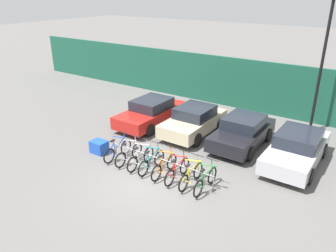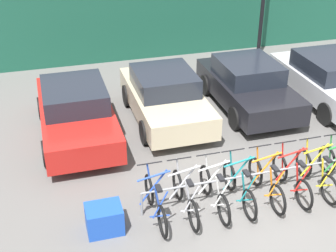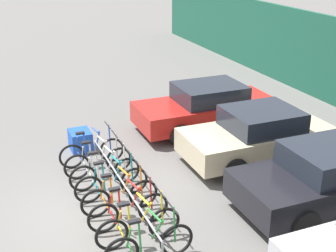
{
  "view_description": "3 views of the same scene",
  "coord_description": "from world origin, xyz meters",
  "px_view_note": "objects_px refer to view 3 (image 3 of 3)",
  "views": [
    {
      "loc": [
        6.62,
        -8.53,
        6.74
      ],
      "look_at": [
        -0.69,
        2.12,
        1.3
      ],
      "focal_mm": 35.0,
      "sensor_mm": 36.0,
      "label": 1
    },
    {
      "loc": [
        -4.0,
        -6.67,
        6.23
      ],
      "look_at": [
        -1.58,
        1.8,
        1.36
      ],
      "focal_mm": 50.0,
      "sensor_mm": 36.0,
      "label": 2
    },
    {
      "loc": [
        8.58,
        -1.82,
        5.46
      ],
      "look_at": [
        -1.0,
        2.14,
        1.28
      ],
      "focal_mm": 50.0,
      "sensor_mm": 36.0,
      "label": 3
    }
  ],
  "objects_px": {
    "bicycle_orange": "(120,196)",
    "bicycle_blue": "(92,151)",
    "bicycle_teal": "(112,183)",
    "bicycle_green": "(150,244)",
    "bicycle_red": "(129,211)",
    "car_beige": "(258,135)",
    "bicycle_silver": "(98,161)",
    "cargo_crate": "(80,140)",
    "bike_rack": "(122,183)",
    "bicycle_white": "(105,172)",
    "bicycle_yellow": "(139,227)",
    "car_black": "(326,178)",
    "car_red": "(207,107)"
  },
  "relations": [
    {
      "from": "bicycle_teal",
      "to": "car_beige",
      "type": "relative_size",
      "value": 0.43
    },
    {
      "from": "bicycle_orange",
      "to": "car_black",
      "type": "height_order",
      "value": "car_black"
    },
    {
      "from": "bicycle_teal",
      "to": "car_red",
      "type": "bearing_deg",
      "value": 128.71
    },
    {
      "from": "bicycle_silver",
      "to": "bicycle_yellow",
      "type": "height_order",
      "value": "same"
    },
    {
      "from": "bicycle_orange",
      "to": "bicycle_blue",
      "type": "bearing_deg",
      "value": 177.93
    },
    {
      "from": "bicycle_green",
      "to": "bicycle_blue",
      "type": "bearing_deg",
      "value": 177.05
    },
    {
      "from": "bike_rack",
      "to": "bicycle_white",
      "type": "height_order",
      "value": "bicycle_white"
    },
    {
      "from": "bicycle_orange",
      "to": "car_beige",
      "type": "xyz_separation_m",
      "value": [
        -1.08,
        4.09,
        0.31
      ]
    },
    {
      "from": "bike_rack",
      "to": "bicycle_yellow",
      "type": "height_order",
      "value": "bicycle_yellow"
    },
    {
      "from": "bicycle_orange",
      "to": "bike_rack",
      "type": "bearing_deg",
      "value": 152.31
    },
    {
      "from": "bicycle_green",
      "to": "car_beige",
      "type": "height_order",
      "value": "car_beige"
    },
    {
      "from": "car_beige",
      "to": "bicycle_teal",
      "type": "bearing_deg",
      "value": -83.58
    },
    {
      "from": "bicycle_white",
      "to": "bicycle_teal",
      "type": "bearing_deg",
      "value": -0.24
    },
    {
      "from": "bicycle_red",
      "to": "car_beige",
      "type": "xyz_separation_m",
      "value": [
        -1.68,
        4.09,
        0.31
      ]
    },
    {
      "from": "bicycle_silver",
      "to": "bicycle_green",
      "type": "distance_m",
      "value": 3.62
    },
    {
      "from": "bicycle_teal",
      "to": "bicycle_red",
      "type": "xyz_separation_m",
      "value": [
        1.22,
        0.0,
        0.0
      ]
    },
    {
      "from": "bicycle_green",
      "to": "bicycle_yellow",
      "type": "bearing_deg",
      "value": 177.05
    },
    {
      "from": "cargo_crate",
      "to": "bicycle_red",
      "type": "bearing_deg",
      "value": 1.09
    },
    {
      "from": "bicycle_blue",
      "to": "car_black",
      "type": "distance_m",
      "value": 5.71
    },
    {
      "from": "cargo_crate",
      "to": "bicycle_yellow",
      "type": "bearing_deg",
      "value": 0.95
    },
    {
      "from": "bike_rack",
      "to": "bicycle_yellow",
      "type": "xyz_separation_m",
      "value": [
        1.52,
        -0.15,
        -0.12
      ]
    },
    {
      "from": "bicycle_orange",
      "to": "bicycle_green",
      "type": "bearing_deg",
      "value": -2.07
    },
    {
      "from": "car_red",
      "to": "bike_rack",
      "type": "bearing_deg",
      "value": -48.68
    },
    {
      "from": "bicycle_red",
      "to": "bicycle_yellow",
      "type": "height_order",
      "value": "same"
    },
    {
      "from": "car_red",
      "to": "bicycle_blue",
      "type": "bearing_deg",
      "value": -73.64
    },
    {
      "from": "bicycle_teal",
      "to": "bicycle_green",
      "type": "height_order",
      "value": "same"
    },
    {
      "from": "bicycle_silver",
      "to": "cargo_crate",
      "type": "xyz_separation_m",
      "value": [
        -1.67,
        -0.08,
        -0.1
      ]
    },
    {
      "from": "bicycle_silver",
      "to": "car_red",
      "type": "height_order",
      "value": "car_red"
    },
    {
      "from": "bicycle_white",
      "to": "bicycle_teal",
      "type": "distance_m",
      "value": 0.55
    },
    {
      "from": "bicycle_silver",
      "to": "car_black",
      "type": "distance_m",
      "value": 5.31
    },
    {
      "from": "bike_rack",
      "to": "bicycle_red",
      "type": "distance_m",
      "value": 0.93
    },
    {
      "from": "bike_rack",
      "to": "cargo_crate",
      "type": "height_order",
      "value": "bike_rack"
    },
    {
      "from": "car_red",
      "to": "car_beige",
      "type": "relative_size",
      "value": 1.08
    },
    {
      "from": "bicycle_yellow",
      "to": "bicycle_blue",
      "type": "bearing_deg",
      "value": 177.01
    },
    {
      "from": "bicycle_orange",
      "to": "bicycle_green",
      "type": "xyz_separation_m",
      "value": [
        1.81,
        0.0,
        0.0
      ]
    },
    {
      "from": "bicycle_white",
      "to": "bicycle_blue",
      "type": "bearing_deg",
      "value": 179.76
    },
    {
      "from": "bicycle_white",
      "to": "car_black",
      "type": "height_order",
      "value": "car_black"
    },
    {
      "from": "bicycle_green",
      "to": "bicycle_teal",
      "type": "bearing_deg",
      "value": 177.05
    },
    {
      "from": "bicycle_silver",
      "to": "car_beige",
      "type": "xyz_separation_m",
      "value": [
        0.73,
        4.09,
        0.31
      ]
    },
    {
      "from": "bicycle_white",
      "to": "bike_rack",
      "type": "bearing_deg",
      "value": 9.51
    },
    {
      "from": "bicycle_teal",
      "to": "bicycle_red",
      "type": "distance_m",
      "value": 1.22
    },
    {
      "from": "bike_rack",
      "to": "bicycle_silver",
      "type": "xyz_separation_m",
      "value": [
        -1.5,
        -0.15,
        -0.12
      ]
    },
    {
      "from": "bicycle_blue",
      "to": "bicycle_teal",
      "type": "bearing_deg",
      "value": 1.11
    },
    {
      "from": "bicycle_teal",
      "to": "cargo_crate",
      "type": "distance_m",
      "value": 2.86
    },
    {
      "from": "bicycle_teal",
      "to": "bicycle_green",
      "type": "bearing_deg",
      "value": 1.32
    },
    {
      "from": "bicycle_silver",
      "to": "bicycle_red",
      "type": "xyz_separation_m",
      "value": [
        2.41,
        0.0,
        0.0
      ]
    },
    {
      "from": "bicycle_white",
      "to": "bicycle_orange",
      "type": "xyz_separation_m",
      "value": [
        1.18,
        0.0,
        0.0
      ]
    },
    {
      "from": "bicycle_yellow",
      "to": "car_beige",
      "type": "xyz_separation_m",
      "value": [
        -2.29,
        4.09,
        0.31
      ]
    },
    {
      "from": "bicycle_red",
      "to": "bicycle_yellow",
      "type": "bearing_deg",
      "value": 1.4
    },
    {
      "from": "bike_rack",
      "to": "bicycle_green",
      "type": "height_order",
      "value": "bicycle_green"
    }
  ]
}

